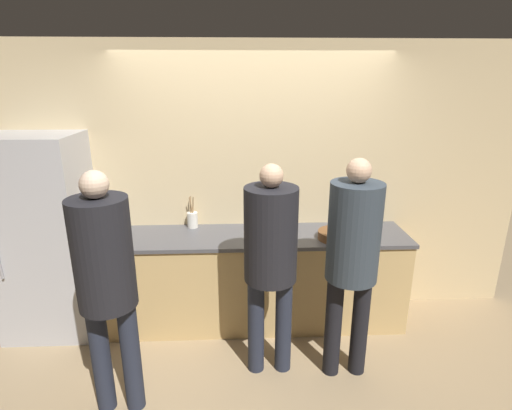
{
  "coord_description": "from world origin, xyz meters",
  "views": [
    {
      "loc": [
        -0.14,
        -3.04,
        2.27
      ],
      "look_at": [
        0.0,
        0.14,
        1.25
      ],
      "focal_mm": 28.0,
      "sensor_mm": 36.0,
      "label": 1
    }
  ],
  "objects": [
    {
      "name": "cup_white",
      "position": [
        0.09,
        0.28,
        0.94
      ],
      "size": [
        0.09,
        0.09,
        0.08
      ],
      "color": "white",
      "rests_on": "counter"
    },
    {
      "name": "ground_plane",
      "position": [
        0.0,
        0.0,
        0.0
      ],
      "size": [
        14.0,
        14.0,
        0.0
      ],
      "primitive_type": "plane",
      "color": "#9E8460"
    },
    {
      "name": "person_center",
      "position": [
        0.09,
        -0.34,
        1.05
      ],
      "size": [
        0.4,
        0.4,
        1.71
      ],
      "color": "#232838",
      "rests_on": "ground_plane"
    },
    {
      "name": "person_right",
      "position": [
        0.69,
        -0.4,
        1.07
      ],
      "size": [
        0.38,
        0.38,
        1.75
      ],
      "color": "black",
      "rests_on": "ground_plane"
    },
    {
      "name": "wall_back",
      "position": [
        0.0,
        0.67,
        1.3
      ],
      "size": [
        5.2,
        0.06,
        2.6
      ],
      "color": "#D6BC8C",
      "rests_on": "ground_plane"
    },
    {
      "name": "fruit_bowl",
      "position": [
        0.72,
        0.21,
        0.94
      ],
      "size": [
        0.32,
        0.32,
        0.11
      ],
      "color": "brown",
      "rests_on": "counter"
    },
    {
      "name": "cup_yellow",
      "position": [
        0.28,
        0.38,
        0.94
      ],
      "size": [
        0.07,
        0.07,
        0.08
      ],
      "color": "gold",
      "rests_on": "counter"
    },
    {
      "name": "utensil_crock",
      "position": [
        -0.59,
        0.57,
        0.98
      ],
      "size": [
        0.1,
        0.1,
        0.31
      ],
      "color": "silver",
      "rests_on": "counter"
    },
    {
      "name": "counter",
      "position": [
        0.0,
        0.36,
        0.45
      ],
      "size": [
        2.8,
        0.65,
        0.9
      ],
      "color": "tan",
      "rests_on": "ground_plane"
    },
    {
      "name": "person_left",
      "position": [
        -1.01,
        -0.69,
        1.06
      ],
      "size": [
        0.38,
        0.38,
        1.75
      ],
      "color": "#232838",
      "rests_on": "ground_plane"
    },
    {
      "name": "refrigerator",
      "position": [
        -1.88,
        0.33,
        0.91
      ],
      "size": [
        0.77,
        0.65,
        1.83
      ],
      "color": "#B7B7BC",
      "rests_on": "ground_plane"
    },
    {
      "name": "bottle_clear",
      "position": [
        0.03,
        0.5,
        0.97
      ],
      "size": [
        0.06,
        0.06,
        0.18
      ],
      "color": "silver",
      "rests_on": "counter"
    },
    {
      "name": "bottle_dark",
      "position": [
        -1.22,
        0.25,
        1.0
      ],
      "size": [
        0.07,
        0.07,
        0.26
      ],
      "color": "#333338",
      "rests_on": "counter"
    }
  ]
}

